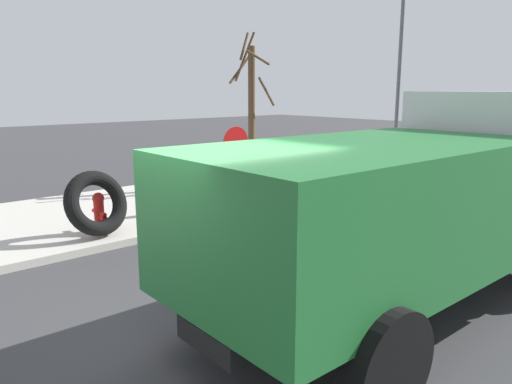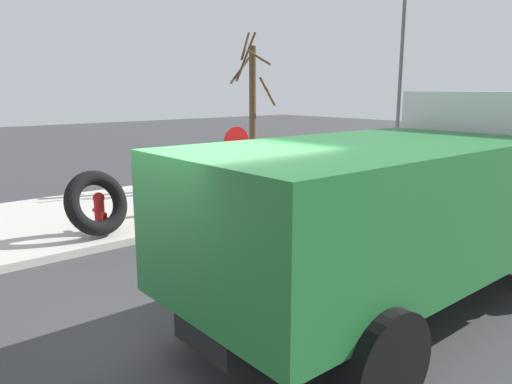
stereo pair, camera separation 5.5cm
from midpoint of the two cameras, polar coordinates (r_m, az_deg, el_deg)
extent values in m
plane|color=#38383A|center=(6.30, -7.06, -16.96)|extent=(80.00, 80.00, 0.00)
cube|color=#BCB7AD|center=(11.89, -24.98, -3.66)|extent=(36.00, 5.00, 0.15)
cylinder|color=red|center=(10.60, -17.96, -2.70)|extent=(0.21, 0.21, 0.64)
sphere|color=red|center=(10.51, -18.09, -0.70)|extent=(0.24, 0.24, 0.24)
cylinder|color=red|center=(10.41, -17.57, -2.50)|extent=(0.09, 0.17, 0.09)
cylinder|color=red|center=(10.75, -18.38, -2.11)|extent=(0.09, 0.17, 0.09)
cylinder|color=red|center=(10.43, -17.55, -2.91)|extent=(0.11, 0.17, 0.11)
torus|color=black|center=(10.18, -18.28, -1.25)|extent=(1.43, 0.95, 1.35)
cylinder|color=gray|center=(11.98, -2.59, 2.85)|extent=(0.06, 0.06, 2.01)
cylinder|color=red|center=(11.87, -2.50, 5.81)|extent=(0.76, 0.02, 0.76)
cube|color=#237033|center=(6.11, 12.21, -1.92)|extent=(4.84, 2.58, 1.60)
cube|color=silver|center=(9.14, 26.30, 3.54)|extent=(2.04, 2.53, 2.20)
cube|color=black|center=(7.24, 17.28, -7.70)|extent=(7.01, 1.01, 0.24)
cylinder|color=black|center=(9.78, 18.41, -3.44)|extent=(1.10, 0.32, 1.10)
cylinder|color=black|center=(6.48, -3.90, -10.62)|extent=(1.10, 0.32, 1.10)
cylinder|color=black|center=(4.90, 14.73, -18.88)|extent=(1.10, 0.32, 1.10)
cylinder|color=#4C3823|center=(14.90, -0.62, 8.74)|extent=(0.21, 0.21, 4.14)
cylinder|color=#4C3823|center=(15.21, -1.93, 14.22)|extent=(0.96, 0.18, 0.93)
cylinder|color=#4C3823|center=(14.58, 0.11, 15.43)|extent=(0.78, 0.22, 0.43)
cylinder|color=#4C3823|center=(15.19, -1.42, 15.52)|extent=(0.75, 0.14, 1.46)
cylinder|color=#4C3823|center=(15.04, -1.50, 16.64)|extent=(0.53, 0.28, 0.83)
cylinder|color=#4C3823|center=(14.66, 1.14, 11.60)|extent=(0.99, 0.47, 0.84)
cylinder|color=#595B5E|center=(16.81, 16.27, 13.10)|extent=(0.12, 0.12, 6.76)
camera|label=1|loc=(0.03, -90.16, -0.03)|focal=34.26mm
camera|label=2|loc=(0.03, 89.84, 0.03)|focal=34.26mm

